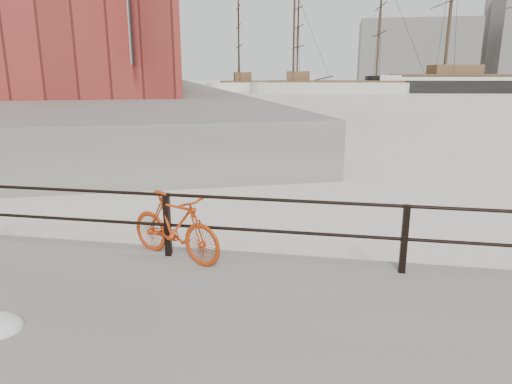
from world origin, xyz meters
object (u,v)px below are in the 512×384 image
at_px(bicycle, 175,226).
at_px(schooner_left, 268,91).
at_px(schooner_mid, 334,93).
at_px(workboat_near, 44,115).
at_px(workboat_far, 33,102).

xyz_separation_m(bicycle, schooner_left, (-10.67, 78.05, -0.87)).
bearing_deg(schooner_mid, workboat_near, -120.22).
xyz_separation_m(schooner_mid, workboat_far, (-33.42, -31.73, 0.00)).
bearing_deg(workboat_near, schooner_left, 76.91).
bearing_deg(schooner_left, workboat_near, -117.87).
xyz_separation_m(bicycle, workboat_near, (-20.35, 26.26, -0.87)).
bearing_deg(schooner_left, bicycle, -99.50).
bearing_deg(workboat_near, bicycle, -54.73).
xyz_separation_m(schooner_mid, schooner_left, (-11.92, 4.89, 0.00)).
bearing_deg(workboat_near, schooner_mid, 62.78).
distance_m(bicycle, workboat_far, 52.46).
bearing_deg(schooner_mid, schooner_left, 152.18).
height_order(bicycle, workboat_far, workboat_far).
distance_m(bicycle, schooner_left, 78.78).
relative_size(bicycle, workboat_far, 0.17).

